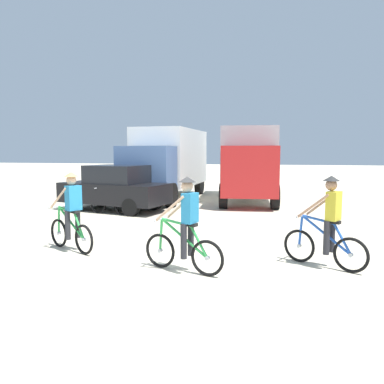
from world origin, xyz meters
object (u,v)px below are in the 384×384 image
at_px(sedan_parked, 115,188).
at_px(cyclist_near_camera, 328,225).
at_px(box_truck_grey_hauler, 248,160).
at_px(bicycle_spare, 110,203).
at_px(box_truck_white_box, 168,160).
at_px(cyclist_orange_shirt, 72,215).
at_px(cyclist_cowboy_hat, 185,228).

bearing_deg(sedan_parked, cyclist_near_camera, -39.45).
height_order(box_truck_grey_hauler, bicycle_spare, box_truck_grey_hauler).
distance_m(box_truck_white_box, cyclist_near_camera, 11.71).
relative_size(cyclist_orange_shirt, cyclist_cowboy_hat, 1.00).
bearing_deg(box_truck_white_box, sedan_parked, -102.72).
bearing_deg(cyclist_orange_shirt, cyclist_near_camera, -0.49).
bearing_deg(bicycle_spare, sedan_parked, 99.76).
distance_m(box_truck_white_box, cyclist_orange_shirt, 9.95).
height_order(box_truck_white_box, bicycle_spare, box_truck_white_box).
height_order(cyclist_cowboy_hat, cyclist_near_camera, same).
relative_size(box_truck_white_box, cyclist_orange_shirt, 3.75).
distance_m(cyclist_near_camera, bicycle_spare, 8.57).
xyz_separation_m(box_truck_white_box, bicycle_spare, (-0.80, -4.89, -1.48)).
distance_m(box_truck_white_box, cyclist_cowboy_hat, 11.40).
relative_size(cyclist_orange_shirt, bicycle_spare, 1.06).
height_order(box_truck_white_box, cyclist_cowboy_hat, box_truck_white_box).
xyz_separation_m(box_truck_white_box, cyclist_near_camera, (6.12, -9.93, -1.03)).
relative_size(cyclist_cowboy_hat, cyclist_near_camera, 1.00).
xyz_separation_m(cyclist_orange_shirt, cyclist_cowboy_hat, (2.90, -0.92, 0.00)).
distance_m(box_truck_grey_hauler, bicycle_spare, 7.06).
relative_size(box_truck_grey_hauler, sedan_parked, 1.54).
bearing_deg(cyclist_near_camera, box_truck_grey_hauler, 102.67).
distance_m(sedan_parked, bicycle_spare, 0.92).
distance_m(cyclist_orange_shirt, cyclist_cowboy_hat, 3.04).
xyz_separation_m(box_truck_white_box, cyclist_orange_shirt, (0.58, -9.88, -1.03)).
bearing_deg(cyclist_orange_shirt, cyclist_cowboy_hat, -17.70).
distance_m(box_truck_white_box, sedan_parked, 4.34).
relative_size(box_truck_grey_hauler, cyclist_orange_shirt, 3.81).
relative_size(box_truck_white_box, sedan_parked, 1.52).
height_order(box_truck_white_box, cyclist_near_camera, box_truck_white_box).
bearing_deg(cyclist_cowboy_hat, box_truck_white_box, 107.82).
bearing_deg(box_truck_grey_hauler, bicycle_spare, -132.17).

